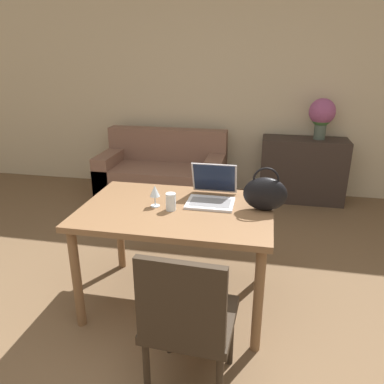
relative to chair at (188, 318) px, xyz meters
The scene contains 10 objects.
wall_back 3.41m from the chair, 91.79° to the left, with size 10.00×0.06×2.70m.
dining_table 0.82m from the chair, 107.28° to the left, with size 1.27×0.86×0.74m.
chair is the anchor object (origin of this frame).
couch 2.94m from the chair, 107.96° to the left, with size 1.51×0.76×0.82m.
sideboard 3.13m from the chair, 75.68° to the left, with size 0.99×0.40×0.77m.
laptop 1.00m from the chair, 91.53° to the left, with size 0.32×0.36×0.25m.
drinking_glass 0.83m from the chair, 110.11° to the left, with size 0.07×0.07×0.12m.
wine_glass 0.92m from the chair, 116.74° to the left, with size 0.07×0.07×0.15m.
handbag 0.98m from the chair, 68.15° to the left, with size 0.28×0.13×0.29m.
flower_vase 3.23m from the chair, 73.12° to the left, with size 0.30×0.30×0.47m.
Camera 1 is at (0.42, -1.39, 1.72)m, focal length 35.00 mm.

